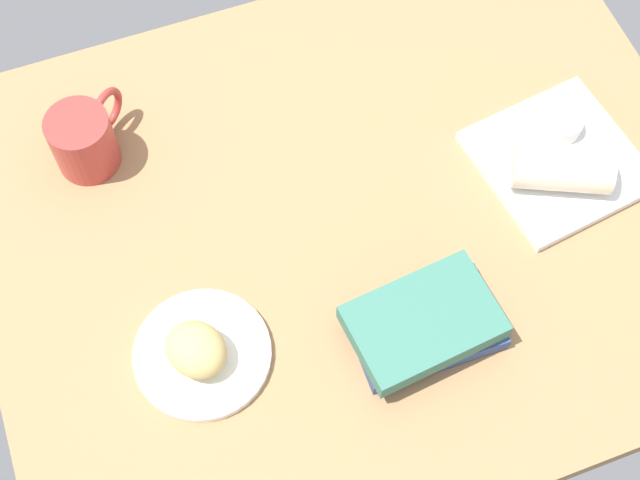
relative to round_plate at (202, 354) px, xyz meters
The scene contains 8 objects.
dining_table 30.20cm from the round_plate, 154.79° to the right, with size 110.00×90.00×4.00cm, color #9E754C.
round_plate is the anchor object (origin of this frame).
scone_pastry 3.69cm from the round_plate, 38.46° to the left, with size 8.93×7.64×5.81cm, color tan.
square_plate 61.15cm from the round_plate, 169.54° to the right, with size 22.68×22.68×1.60cm, color white.
sauce_cup 64.72cm from the round_plate, 166.19° to the right, with size 5.49×5.49×2.70cm.
breakfast_wrap 58.64cm from the round_plate, behind, with size 6.48×6.48×14.44cm, color beige.
book_stack 30.74cm from the round_plate, 166.18° to the left, with size 21.31×15.07×6.13cm.
coffee_mug 37.70cm from the round_plate, 79.80° to the right, with size 12.63×12.08×10.15cm.
Camera 1 is at (27.39, 60.10, 126.19)cm, focal length 52.42 mm.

